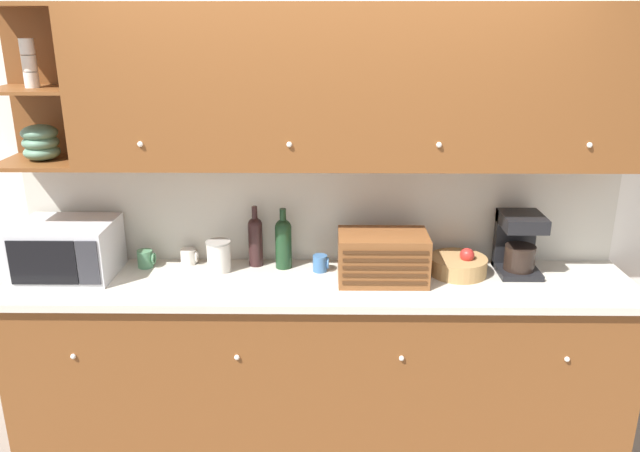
# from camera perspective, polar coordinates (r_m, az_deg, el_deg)

# --- Properties ---
(ground_plane) EXTENTS (24.00, 24.00, 0.00)m
(ground_plane) POSITION_cam_1_polar(r_m,az_deg,el_deg) (3.98, 0.03, -15.60)
(ground_plane) COLOR slate
(wall_back) EXTENTS (5.65, 0.06, 2.60)m
(wall_back) POSITION_cam_1_polar(r_m,az_deg,el_deg) (3.45, 0.04, 2.86)
(wall_back) COLOR white
(wall_back) RESTS_ON ground_plane
(counter_unit) EXTENTS (3.27, 0.62, 0.93)m
(counter_unit) POSITION_cam_1_polar(r_m,az_deg,el_deg) (3.48, -0.02, -11.95)
(counter_unit) COLOR brown
(counter_unit) RESTS_ON ground_plane
(backsplash_panel) EXTENTS (3.25, 0.01, 0.59)m
(backsplash_panel) POSITION_cam_1_polar(r_m,az_deg,el_deg) (3.44, 0.04, 1.52)
(backsplash_panel) COLOR beige
(backsplash_panel) RESTS_ON counter_unit
(upper_cabinets) EXTENTS (3.25, 0.40, 0.78)m
(upper_cabinets) POSITION_cam_1_polar(r_m,az_deg,el_deg) (3.12, 3.13, 12.58)
(upper_cabinets) COLOR brown
(upper_cabinets) RESTS_ON backsplash_panel
(microwave) EXTENTS (0.48, 0.39, 0.29)m
(microwave) POSITION_cam_1_polar(r_m,az_deg,el_deg) (3.53, -22.03, -1.98)
(microwave) COLOR silver
(microwave) RESTS_ON counter_unit
(mug) EXTENTS (0.09, 0.08, 0.10)m
(mug) POSITION_cam_1_polar(r_m,az_deg,el_deg) (3.54, -15.64, -2.90)
(mug) COLOR #4C845B
(mug) RESTS_ON counter_unit
(mug_blue_second) EXTENTS (0.10, 0.08, 0.09)m
(mug_blue_second) POSITION_cam_1_polar(r_m,az_deg,el_deg) (3.53, -11.90, -2.75)
(mug_blue_second) COLOR silver
(mug_blue_second) RESTS_ON counter_unit
(storage_canister) EXTENTS (0.13, 0.13, 0.17)m
(storage_canister) POSITION_cam_1_polar(r_m,az_deg,el_deg) (3.39, -9.23, -2.73)
(storage_canister) COLOR silver
(storage_canister) RESTS_ON counter_unit
(wine_bottle) EXTENTS (0.08, 0.08, 0.34)m
(wine_bottle) POSITION_cam_1_polar(r_m,az_deg,el_deg) (3.42, -5.92, -1.19)
(wine_bottle) COLOR black
(wine_bottle) RESTS_ON counter_unit
(second_wine_bottle) EXTENTS (0.09, 0.09, 0.34)m
(second_wine_bottle) POSITION_cam_1_polar(r_m,az_deg,el_deg) (3.38, -3.37, -1.38)
(second_wine_bottle) COLOR #19381E
(second_wine_bottle) RESTS_ON counter_unit
(mug_patterned_third) EXTENTS (0.09, 0.08, 0.09)m
(mug_patterned_third) POSITION_cam_1_polar(r_m,az_deg,el_deg) (3.36, 0.01, -3.43)
(mug_patterned_third) COLOR #38669E
(mug_patterned_third) RESTS_ON counter_unit
(bread_box) EXTENTS (0.46, 0.29, 0.25)m
(bread_box) POSITION_cam_1_polar(r_m,az_deg,el_deg) (3.24, 5.75, -2.85)
(bread_box) COLOR brown
(bread_box) RESTS_ON counter_unit
(fruit_basket) EXTENTS (0.30, 0.30, 0.15)m
(fruit_basket) POSITION_cam_1_polar(r_m,az_deg,el_deg) (3.41, 12.55, -3.50)
(fruit_basket) COLOR #A87F4C
(fruit_basket) RESTS_ON counter_unit
(coffee_maker) EXTENTS (0.21, 0.25, 0.33)m
(coffee_maker) POSITION_cam_1_polar(r_m,az_deg,el_deg) (3.48, 17.69, -1.43)
(coffee_maker) COLOR black
(coffee_maker) RESTS_ON counter_unit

